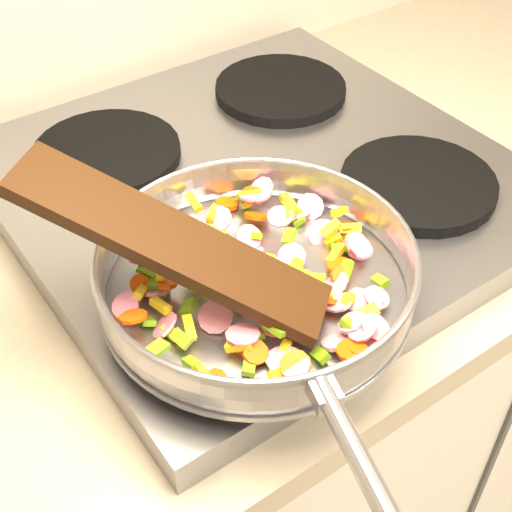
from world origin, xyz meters
TOP-DOWN VIEW (x-y plane):
  - cooktop at (-0.70, 1.67)m, footprint 0.60×0.60m
  - grate_fl at (-0.84, 1.52)m, footprint 0.19×0.19m
  - grate_fr at (-0.56, 1.52)m, footprint 0.19×0.19m
  - grate_bl at (-0.84, 1.81)m, footprint 0.19×0.19m
  - grate_br at (-0.56, 1.81)m, footprint 0.19×0.19m
  - saute_pan at (-0.83, 1.48)m, footprint 0.35×0.51m
  - vegetable_heap at (-0.82, 1.48)m, footprint 0.29×0.29m
  - wooden_spatula at (-0.91, 1.51)m, footprint 0.24×0.27m

SIDE VIEW (x-z plane):
  - cooktop at x=-0.70m, z-range 0.90..0.94m
  - grate_fl at x=-0.84m, z-range 0.94..0.96m
  - grate_fr at x=-0.56m, z-range 0.94..0.96m
  - grate_bl at x=-0.84m, z-range 0.94..0.96m
  - grate_br at x=-0.56m, z-range 0.94..0.96m
  - vegetable_heap at x=-0.82m, z-range 0.95..1.00m
  - saute_pan at x=-0.83m, z-range 0.96..1.01m
  - wooden_spatula at x=-0.91m, z-range 0.97..1.10m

